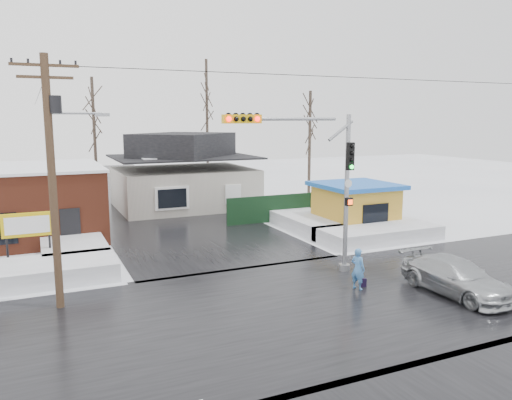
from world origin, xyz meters
name	(u,v)px	position (x,y,z in m)	size (l,w,h in m)	color
ground	(299,307)	(0.00, 0.00, 0.00)	(120.00, 120.00, 0.00)	white
road_ns	(299,306)	(0.00, 0.00, 0.01)	(10.00, 120.00, 0.02)	black
road_ew	(299,306)	(0.00, 0.00, 0.01)	(120.00, 10.00, 0.02)	black
snowbank_nw	(30,273)	(-9.00, 7.00, 0.40)	(7.00, 3.00, 0.80)	white
snowbank_ne	(378,233)	(9.00, 7.00, 0.40)	(7.00, 3.00, 0.80)	white
snowbank_nside_w	(71,242)	(-7.00, 12.00, 0.40)	(3.00, 8.00, 0.80)	white
snowbank_nside_e	(304,220)	(7.00, 12.00, 0.40)	(3.00, 8.00, 0.80)	white
traffic_signal	(317,173)	(2.43, 2.97, 4.54)	(6.05, 0.68, 7.00)	gray
utility_pole	(54,168)	(-7.93, 3.50, 5.11)	(3.15, 0.44, 9.00)	#382619
marquee_sign	(27,226)	(-9.00, 9.49, 1.92)	(2.20, 0.21, 2.55)	black
house	(184,173)	(2.00, 22.00, 2.62)	(10.40, 8.40, 5.76)	#BDB6AA
kiosk	(355,206)	(9.50, 9.99, 1.46)	(4.60, 4.60, 2.88)	gold
fence	(283,208)	(6.50, 14.00, 0.90)	(8.00, 0.12, 1.80)	black
tree_far_left	(93,104)	(-4.00, 26.00, 7.95)	(3.00, 3.00, 10.00)	#332821
tree_far_mid	(207,87)	(6.00, 28.00, 9.54)	(3.00, 3.00, 12.00)	#332821
tree_far_right	(310,114)	(12.00, 20.00, 7.16)	(3.00, 3.00, 9.00)	#332821
pedestrian	(358,269)	(3.05, 0.68, 0.85)	(0.62, 0.40, 1.69)	#4683C5
car	(456,277)	(6.21, -1.37, 0.69)	(1.94, 4.77, 1.38)	#ADB0B4
shopping_bag	(363,283)	(3.39, 0.78, 0.17)	(0.28, 0.12, 0.35)	black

